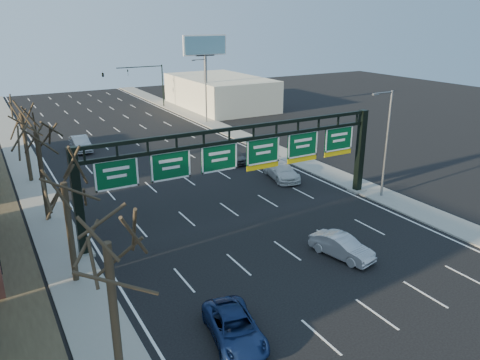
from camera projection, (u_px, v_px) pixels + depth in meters
ground at (306, 264)px, 29.05m from camera, size 160.00×160.00×0.00m
sidewalk_left at (39, 198)px, 39.42m from camera, size 3.00×120.00×0.12m
sidewalk_right at (288, 156)px, 51.41m from camera, size 3.00×120.00×0.12m
lane_markings at (180, 174)px, 45.44m from camera, size 21.60×120.00×0.01m
sign_gantry at (243, 160)px, 34.15m from camera, size 24.60×1.20×7.20m
building_right_distant at (220, 92)px, 78.56m from camera, size 12.00×20.00×5.00m
tree_near at (104, 218)px, 17.30m from camera, size 3.60×3.60×8.86m
tree_gantry at (61, 164)px, 24.80m from camera, size 3.60×3.60×8.48m
tree_mid at (34, 117)px, 32.75m from camera, size 3.60×3.60×9.24m
tree_far at (19, 101)px, 41.06m from camera, size 3.60×3.60×8.86m
streetlight_near at (386, 139)px, 38.13m from camera, size 2.15×0.22×9.00m
streetlight_far at (205, 87)px, 65.98m from camera, size 2.15×0.22×9.00m
billboard_right at (205, 55)px, 69.93m from camera, size 7.00×0.50×12.00m
traffic_signal_mast at (126, 76)px, 74.96m from camera, size 10.16×0.54×7.00m
car_blue_suv at (235, 328)px, 22.02m from camera, size 3.05×5.08×1.32m
car_silver_sedan at (342, 247)px, 29.70m from camera, size 2.40×4.51×1.41m
car_white_wagon at (281, 170)px, 44.18m from camera, size 3.19×5.66×1.55m
car_grey_far at (233, 155)px, 49.12m from camera, size 2.12×4.47×1.48m
car_silver_distant at (81, 144)px, 53.29m from camera, size 1.73×4.94×1.63m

